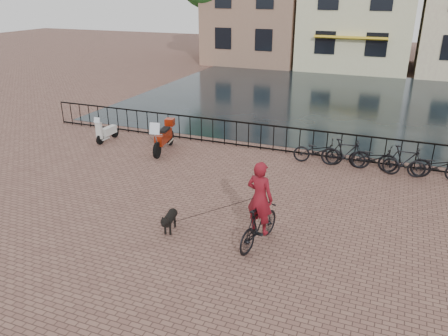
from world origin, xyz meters
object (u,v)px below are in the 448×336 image
at_px(cyclist, 259,209).
at_px(scooter, 107,127).
at_px(dog, 170,220).
at_px(motorcycle, 163,134).

xyz_separation_m(cyclist, scooter, (-8.10, 5.17, -0.38)).
distance_m(dog, motorcycle, 6.01).
bearing_deg(cyclist, dog, 17.23).
bearing_deg(dog, cyclist, -5.22).
xyz_separation_m(dog, motorcycle, (-3.06, 5.16, 0.40)).
relative_size(dog, motorcycle, 0.45).
xyz_separation_m(motorcycle, scooter, (-2.75, 0.24, -0.12)).
distance_m(dog, scooter, 7.94).
relative_size(motorcycle, scooter, 1.61).
height_order(cyclist, scooter, cyclist).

